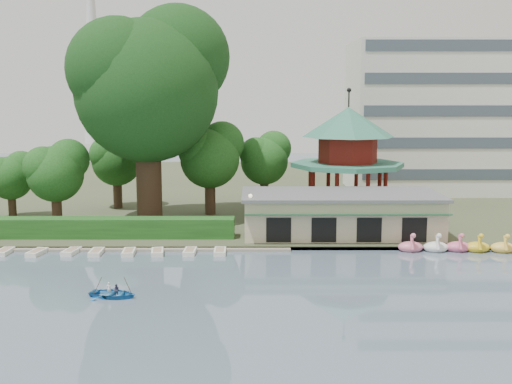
{
  "coord_description": "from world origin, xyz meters",
  "views": [
    {
      "loc": [
        1.87,
        -37.4,
        13.48
      ],
      "look_at": [
        2.0,
        18.0,
        5.0
      ],
      "focal_mm": 45.0,
      "sensor_mm": 36.0,
      "label": 1
    }
  ],
  "objects_px": {
    "pavilion": "(348,150)",
    "big_tree": "(149,80)",
    "rowboat_with_passengers": "(113,290)",
    "boathouse": "(341,213)",
    "dock": "(96,249)"
  },
  "relations": [
    {
      "from": "dock",
      "to": "pavilion",
      "type": "relative_size",
      "value": 2.52
    },
    {
      "from": "dock",
      "to": "pavilion",
      "type": "distance_m",
      "value": 29.14
    },
    {
      "from": "rowboat_with_passengers",
      "to": "big_tree",
      "type": "bearing_deg",
      "value": 92.78
    },
    {
      "from": "pavilion",
      "to": "big_tree",
      "type": "relative_size",
      "value": 0.61
    },
    {
      "from": "pavilion",
      "to": "rowboat_with_passengers",
      "type": "distance_m",
      "value": 34.87
    },
    {
      "from": "big_tree",
      "to": "dock",
      "type": "bearing_deg",
      "value": -106.16
    },
    {
      "from": "big_tree",
      "to": "rowboat_with_passengers",
      "type": "xyz_separation_m",
      "value": [
        1.17,
        -24.18,
        -14.45
      ]
    },
    {
      "from": "pavilion",
      "to": "big_tree",
      "type": "distance_m",
      "value": 22.41
    },
    {
      "from": "pavilion",
      "to": "big_tree",
      "type": "height_order",
      "value": "big_tree"
    },
    {
      "from": "boathouse",
      "to": "pavilion",
      "type": "bearing_deg",
      "value": 78.72
    },
    {
      "from": "dock",
      "to": "rowboat_with_passengers",
      "type": "distance_m",
      "value": 13.86
    },
    {
      "from": "boathouse",
      "to": "big_tree",
      "type": "height_order",
      "value": "big_tree"
    },
    {
      "from": "big_tree",
      "to": "rowboat_with_passengers",
      "type": "height_order",
      "value": "big_tree"
    },
    {
      "from": "dock",
      "to": "pavilion",
      "type": "bearing_deg",
      "value": 31.66
    },
    {
      "from": "rowboat_with_passengers",
      "to": "boathouse",
      "type": "bearing_deg",
      "value": 45.47
    }
  ]
}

